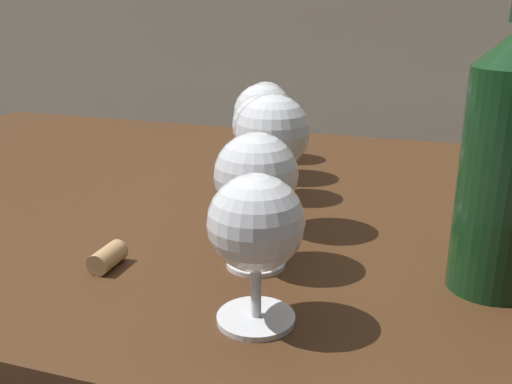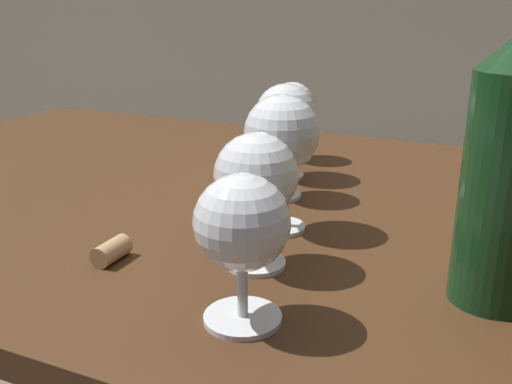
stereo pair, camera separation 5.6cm
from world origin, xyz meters
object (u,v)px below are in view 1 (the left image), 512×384
at_px(wine_glass_cabernet, 264,116).
at_px(wine_glass_pinot, 262,128).
at_px(wine_glass_rose, 256,177).
at_px(wine_glass_white, 272,135).
at_px(wine_bottle, 507,157).
at_px(cork, 108,257).
at_px(wine_glass_chardonnay, 256,226).
at_px(wine_glass_port, 266,108).

bearing_deg(wine_glass_cabernet, wine_glass_pinot, -73.75).
xyz_separation_m(wine_glass_rose, wine_glass_white, (-0.01, 0.10, 0.02)).
distance_m(wine_bottle, cork, 0.38).
height_order(wine_glass_rose, wine_glass_pinot, wine_glass_pinot).
xyz_separation_m(wine_glass_white, wine_glass_pinot, (-0.04, 0.10, -0.02)).
height_order(wine_glass_rose, wine_bottle, wine_bottle).
bearing_deg(cork, wine_glass_cabernet, 80.76).
distance_m(wine_glass_rose, cork, 0.17).
xyz_separation_m(wine_glass_chardonnay, wine_glass_cabernet, (-0.12, 0.39, 0.01)).
distance_m(wine_glass_rose, wine_bottle, 0.22).
bearing_deg(wine_glass_white, wine_glass_port, 108.61).
relative_size(wine_glass_white, wine_glass_pinot, 1.14).
relative_size(wine_glass_port, wine_bottle, 0.39).
distance_m(wine_glass_chardonnay, cork, 0.19).
bearing_deg(wine_glass_port, wine_glass_cabernet, -74.49).
distance_m(wine_glass_chardonnay, wine_glass_cabernet, 0.40).
bearing_deg(cork, wine_glass_pinot, 72.50).
distance_m(wine_glass_chardonnay, wine_glass_rose, 0.11).
bearing_deg(wine_glass_white, wine_bottle, -17.75).
relative_size(wine_glass_chardonnay, wine_bottle, 0.39).
bearing_deg(wine_glass_chardonnay, wine_glass_port, 106.37).
distance_m(wine_glass_cabernet, cork, 0.35).
xyz_separation_m(wine_glass_rose, wine_glass_pinot, (-0.06, 0.20, 0.00)).
relative_size(wine_glass_port, cork, 3.01).
bearing_deg(wine_glass_rose, cork, -159.70).
relative_size(wine_glass_cabernet, cork, 3.31).
relative_size(wine_glass_rose, wine_glass_port, 1.07).
relative_size(wine_glass_chardonnay, wine_glass_cabernet, 0.92).
height_order(wine_glass_rose, cork, wine_glass_rose).
bearing_deg(wine_bottle, wine_glass_port, 132.27).
bearing_deg(wine_glass_port, wine_glass_pinot, -74.15).
height_order(wine_glass_white, wine_glass_pinot, wine_glass_white).
height_order(wine_glass_cabernet, cork, wine_glass_cabernet).
distance_m(wine_glass_port, cork, 0.45).
height_order(wine_glass_white, wine_glass_port, wine_glass_white).
xyz_separation_m(wine_glass_white, wine_glass_port, (-0.10, 0.29, -0.03)).
xyz_separation_m(wine_glass_white, wine_glass_cabernet, (-0.07, 0.19, -0.02)).
xyz_separation_m(wine_glass_white, cork, (-0.12, -0.15, -0.10)).
xyz_separation_m(wine_glass_rose, wine_glass_port, (-0.11, 0.39, -0.01)).
distance_m(wine_glass_chardonnay, wine_glass_port, 0.51).
bearing_deg(wine_glass_port, wine_glass_chardonnay, -73.63).
relative_size(wine_glass_white, wine_bottle, 0.48).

